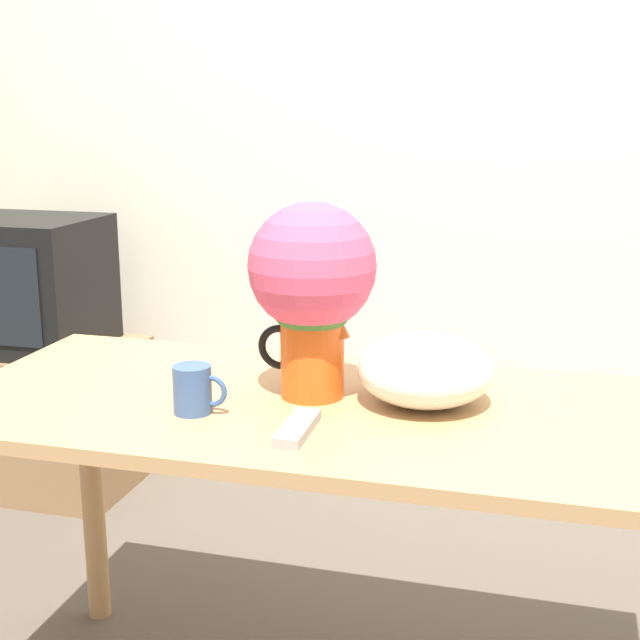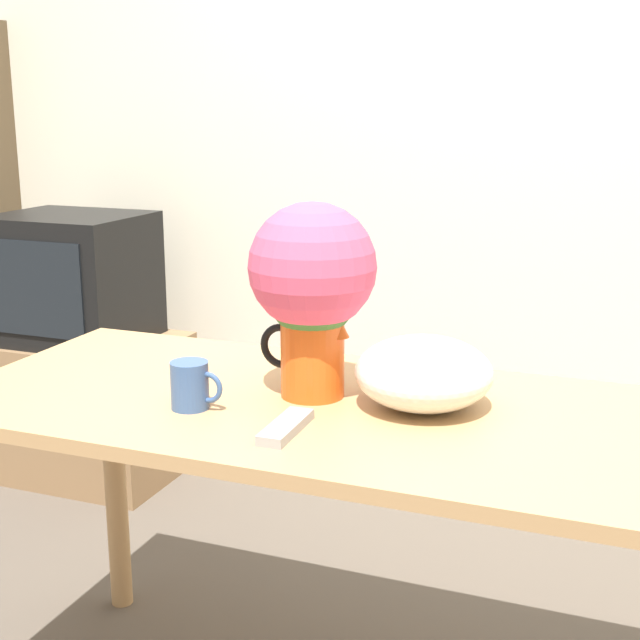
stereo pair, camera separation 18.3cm
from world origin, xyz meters
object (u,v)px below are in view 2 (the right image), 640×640
coffee_mug (191,385)px  white_bowl (424,373)px  tv_set (72,277)px  flower_vase (312,283)px

coffee_mug → white_bowl: 0.47m
tv_set → coffee_mug: bearing=-45.4°
white_bowl → flower_vase: bearing=-176.7°
flower_vase → white_bowl: size_ratio=1.47×
flower_vase → tv_set: (-1.36, 1.02, -0.27)m
white_bowl → coffee_mug: bearing=-157.8°
flower_vase → tv_set: flower_vase is taller
flower_vase → coffee_mug: bearing=-140.5°
flower_vase → tv_set: size_ratio=0.78×
white_bowl → tv_set: size_ratio=0.53×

